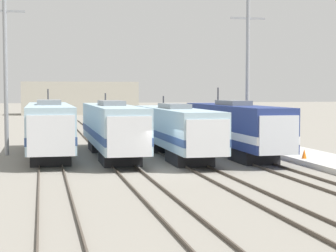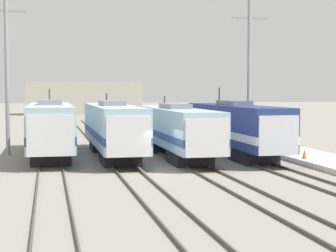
# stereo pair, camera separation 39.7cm
# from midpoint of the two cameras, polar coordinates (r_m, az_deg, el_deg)

# --- Properties ---
(ground_plane) EXTENTS (400.00, 400.00, 0.00)m
(ground_plane) POSITION_cam_midpoint_polar(r_m,az_deg,el_deg) (34.01, -0.54, -4.64)
(ground_plane) COLOR gray
(rail_pair_far_left) EXTENTS (1.51, 120.00, 0.15)m
(rail_pair_far_left) POSITION_cam_midpoint_polar(r_m,az_deg,el_deg) (33.25, -12.06, -4.78)
(rail_pair_far_left) COLOR #4C4238
(rail_pair_far_left) RESTS_ON ground_plane
(rail_pair_center_left) EXTENTS (1.51, 120.00, 0.15)m
(rail_pair_center_left) POSITION_cam_midpoint_polar(r_m,az_deg,el_deg) (33.60, -4.31, -4.62)
(rail_pair_center_left) COLOR #4C4238
(rail_pair_center_left) RESTS_ON ground_plane
(rail_pair_center_right) EXTENTS (1.51, 120.00, 0.15)m
(rail_pair_center_right) POSITION_cam_midpoint_polar(r_m,az_deg,el_deg) (34.54, 3.13, -4.39)
(rail_pair_center_right) COLOR #4C4238
(rail_pair_center_right) RESTS_ON ground_plane
(rail_pair_far_right) EXTENTS (1.51, 120.00, 0.15)m
(rail_pair_far_right) POSITION_cam_midpoint_polar(r_m,az_deg,el_deg) (36.03, 10.07, -4.11)
(rail_pair_far_right) COLOR #4C4238
(rail_pair_far_right) RESTS_ON ground_plane
(locomotive_far_left) EXTENTS (3.11, 16.73, 5.02)m
(locomotive_far_left) POSITION_cam_midpoint_polar(r_m,az_deg,el_deg) (41.88, -12.24, -0.19)
(locomotive_far_left) COLOR #232326
(locomotive_far_left) RESTS_ON ground_plane
(locomotive_center_left) EXTENTS (2.95, 17.57, 4.69)m
(locomotive_center_left) POSITION_cam_midpoint_polar(r_m,az_deg,el_deg) (41.25, -5.95, -0.22)
(locomotive_center_left) COLOR #232326
(locomotive_center_left) RESTS_ON ground_plane
(locomotive_center_right) EXTENTS (2.94, 17.24, 4.46)m
(locomotive_center_right) POSITION_cam_midpoint_polar(r_m,az_deg,el_deg) (40.90, 0.53, -0.38)
(locomotive_center_right) COLOR #232326
(locomotive_center_right) RESTS_ON ground_plane
(locomotive_far_right) EXTENTS (2.84, 16.87, 5.14)m
(locomotive_far_right) POSITION_cam_midpoint_polar(r_m,az_deg,el_deg) (42.03, 6.56, -0.15)
(locomotive_far_right) COLOR black
(locomotive_far_right) RESTS_ON ground_plane
(catenary_tower_left) EXTENTS (2.97, 0.32, 12.31)m
(catenary_tower_left) POSITION_cam_midpoint_polar(r_m,az_deg,el_deg) (44.08, -16.43, 5.47)
(catenary_tower_left) COLOR gray
(catenary_tower_left) RESTS_ON ground_plane
(catenary_tower_right) EXTENTS (2.97, 0.32, 12.31)m
(catenary_tower_right) POSITION_cam_midpoint_polar(r_m,az_deg,el_deg) (46.98, 7.85, 5.45)
(catenary_tower_right) COLOR gray
(catenary_tower_right) RESTS_ON ground_plane
(platform) EXTENTS (4.00, 120.00, 0.35)m
(platform) POSITION_cam_midpoint_polar(r_m,az_deg,el_deg) (37.96, 16.31, -3.66)
(platform) COLOR beige
(platform) RESTS_ON ground_plane
(traffic_cone) EXTENTS (0.34, 0.34, 0.65)m
(traffic_cone) POSITION_cam_midpoint_polar(r_m,az_deg,el_deg) (38.55, 13.38, -2.75)
(traffic_cone) COLOR orange
(traffic_cone) RESTS_ON platform
(depot_building) EXTENTS (23.65, 9.48, 6.76)m
(depot_building) POSITION_cam_midpoint_polar(r_m,az_deg,el_deg) (119.74, -9.06, 2.82)
(depot_building) COLOR #B2AD9E
(depot_building) RESTS_ON ground_plane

